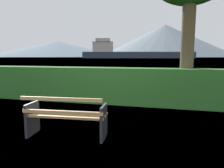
% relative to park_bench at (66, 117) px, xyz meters
% --- Properties ---
extents(ground_plane, '(1400.00, 1400.00, 0.00)m').
position_rel_park_bench_xyz_m(ground_plane, '(-0.01, 0.06, -0.42)').
color(ground_plane, olive).
extents(water_surface, '(620.00, 620.00, 0.00)m').
position_rel_park_bench_xyz_m(water_surface, '(-0.01, 306.27, -0.42)').
color(water_surface, '#7A99A8').
rests_on(water_surface, ground_plane).
extents(park_bench, '(1.64, 0.71, 0.87)m').
position_rel_park_bench_xyz_m(park_bench, '(0.00, 0.00, 0.00)').
color(park_bench, tan).
rests_on(park_bench, ground_plane).
extents(hedge_row, '(12.65, 0.77, 1.23)m').
position_rel_park_bench_xyz_m(hedge_row, '(-0.01, 3.25, 0.19)').
color(hedge_row, '#2D6B28').
rests_on(hedge_row, ground_plane).
extents(cargo_ship_large, '(102.32, 38.89, 17.74)m').
position_rel_park_bench_xyz_m(cargo_ship_large, '(-29.75, 185.75, 4.54)').
color(cargo_ship_large, '#2D384C').
rests_on(cargo_ship_large, water_surface).
extents(fishing_boat_near, '(3.60, 5.74, 1.66)m').
position_rel_park_bench_xyz_m(fishing_boat_near, '(-114.10, 259.34, 0.20)').
color(fishing_boat_near, '#335693').
rests_on(fishing_boat_near, water_surface).
extents(distant_hills, '(955.82, 387.49, 85.01)m').
position_rel_park_bench_xyz_m(distant_hills, '(28.19, 545.27, 36.48)').
color(distant_hills, slate).
rests_on(distant_hills, ground_plane).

